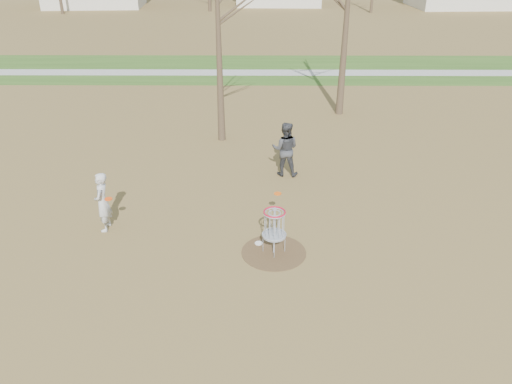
% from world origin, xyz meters
% --- Properties ---
extents(ground, '(160.00, 160.00, 0.00)m').
position_xyz_m(ground, '(0.00, 0.00, 0.00)').
color(ground, brown).
rests_on(ground, ground).
extents(green_band, '(160.00, 8.00, 0.01)m').
position_xyz_m(green_band, '(0.00, 21.00, 0.01)').
color(green_band, '#2D5119').
rests_on(green_band, ground).
extents(footpath, '(160.00, 1.50, 0.01)m').
position_xyz_m(footpath, '(0.00, 20.00, 0.01)').
color(footpath, '#9E9E99').
rests_on(footpath, green_band).
extents(dirt_circle, '(1.80, 1.80, 0.01)m').
position_xyz_m(dirt_circle, '(0.00, 0.00, 0.01)').
color(dirt_circle, '#47331E').
rests_on(dirt_circle, ground).
extents(player_standing, '(0.44, 0.67, 1.82)m').
position_xyz_m(player_standing, '(-4.95, 1.21, 0.91)').
color(player_standing, silver).
rests_on(player_standing, ground).
extents(player_throwing, '(1.06, 0.87, 1.99)m').
position_xyz_m(player_throwing, '(0.52, 5.03, 1.00)').
color(player_throwing, '#38393E').
rests_on(player_throwing, ground).
extents(disc_grounded, '(0.22, 0.22, 0.02)m').
position_xyz_m(disc_grounded, '(-0.42, 0.43, 0.02)').
color(disc_grounded, white).
rests_on(disc_grounded, dirt_circle).
extents(discs_in_play, '(5.03, 0.66, 0.07)m').
position_xyz_m(discs_in_play, '(-2.16, 1.18, 1.13)').
color(discs_in_play, '#FA5A0D').
rests_on(discs_in_play, ground).
extents(disc_golf_basket, '(0.64, 0.64, 1.35)m').
position_xyz_m(disc_golf_basket, '(0.00, 0.00, 0.91)').
color(disc_golf_basket, '#9EA3AD').
rests_on(disc_golf_basket, ground).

